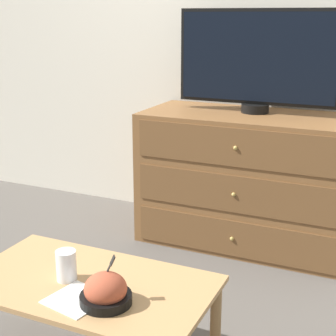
# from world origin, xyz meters

# --- Properties ---
(ground_plane) EXTENTS (12.00, 12.00, 0.00)m
(ground_plane) POSITION_xyz_m (0.00, 0.00, 0.00)
(ground_plane) COLOR #56514C
(wall_back) EXTENTS (12.00, 0.05, 2.60)m
(wall_back) POSITION_xyz_m (0.00, 0.03, 1.30)
(wall_back) COLOR silver
(wall_back) RESTS_ON ground_plane
(dresser) EXTENTS (1.27, 0.59, 0.80)m
(dresser) POSITION_xyz_m (0.05, -0.32, 0.40)
(dresser) COLOR brown
(dresser) RESTS_ON ground_plane
(tv) EXTENTS (0.95, 0.16, 0.59)m
(tv) POSITION_xyz_m (0.05, -0.25, 1.11)
(tv) COLOR black
(tv) RESTS_ON dresser
(coffee_table) EXTENTS (0.95, 0.54, 0.39)m
(coffee_table) POSITION_xyz_m (-0.17, -1.75, 0.33)
(coffee_table) COLOR tan
(coffee_table) RESTS_ON ground_plane
(takeout_bowl) EXTENTS (0.18, 0.18, 0.17)m
(takeout_bowl) POSITION_xyz_m (-0.03, -1.85, 0.43)
(takeout_bowl) COLOR black
(takeout_bowl) RESTS_ON coffee_table
(drink_cup) EXTENTS (0.08, 0.08, 0.12)m
(drink_cup) POSITION_xyz_m (-0.25, -1.77, 0.44)
(drink_cup) COLOR beige
(drink_cup) RESTS_ON coffee_table
(napkin) EXTENTS (0.22, 0.22, 0.00)m
(napkin) POSITION_xyz_m (-0.13, -1.88, 0.39)
(napkin) COLOR white
(napkin) RESTS_ON coffee_table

